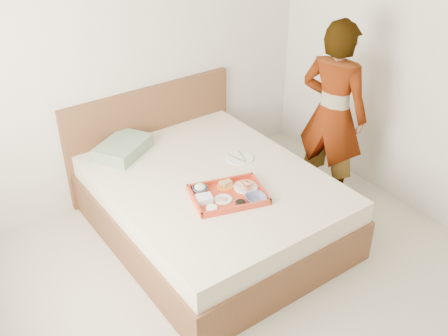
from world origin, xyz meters
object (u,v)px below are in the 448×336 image
at_px(bed, 212,205).
at_px(dinner_plate, 239,158).
at_px(person, 333,115).
at_px(tray, 228,195).

relative_size(bed, dinner_plate, 8.61).
bearing_deg(person, tray, 78.61).
bearing_deg(bed, person, -8.12).
height_order(bed, person, person).
height_order(dinner_plate, person, person).
bearing_deg(person, dinner_plate, 53.43).
relative_size(dinner_plate, person, 0.14).
bearing_deg(dinner_plate, bed, -163.71).
xyz_separation_m(bed, dinner_plate, (0.35, 0.10, 0.27)).
bearing_deg(person, bed, 64.03).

